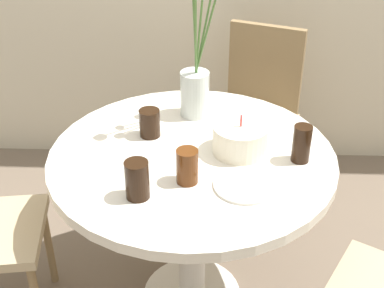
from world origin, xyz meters
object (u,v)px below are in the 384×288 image
Objects in this scene: chair_near_front at (257,107)px; side_plate at (245,185)px; drink_glass_0 at (187,166)px; drink_glass_1 at (137,180)px; drink_glass_3 at (150,123)px; flower_vase at (197,73)px; drink_glass_2 at (302,144)px; birthday_cake at (240,139)px.

chair_near_front is 1.03m from side_plate.
drink_glass_0 is 0.18m from drink_glass_1.
drink_glass_0 is 0.33m from drink_glass_3.
drink_glass_1 is at bearing -107.64° from flower_vase.
drink_glass_2 is at bearing 39.20° from side_plate.
flower_vase reaches higher than drink_glass_0.
flower_vase is at bearing 122.06° from birthday_cake.
chair_near_front reaches higher than drink_glass_2.
chair_near_front is 0.88m from drink_glass_2.
drink_glass_1 is (-0.15, -0.09, 0.00)m from drink_glass_0.
drink_glass_2 is (0.38, -0.31, -0.12)m from flower_vase.
side_plate is 1.51× the size of drink_glass_2.
chair_near_front is at bearing 82.99° from side_plate.
flower_vase reaches higher than drink_glass_2.
drink_glass_0 is at bearing -133.24° from birthday_cake.
drink_glass_2 is at bearing -13.67° from birthday_cake.
chair_near_front is 6.68× the size of drink_glass_2.
flower_vase is at bearing 42.58° from drink_glass_3.
drink_glass_2 is (0.21, -0.05, 0.02)m from birthday_cake.
chair_near_front reaches higher than side_plate.
chair_near_front reaches higher than drink_glass_3.
drink_glass_1 reaches higher than drink_glass_0.
birthday_cake reaches higher than drink_glass_2.
drink_glass_0 is (-0.31, -0.97, 0.28)m from chair_near_front.
flower_vase is 0.50m from drink_glass_2.
chair_near_front is 0.87m from drink_glass_3.
flower_vase is 5.67× the size of drink_glass_0.
drink_glass_3 is at bearing 164.37° from drink_glass_2.
birthday_cake is 1.44× the size of drink_glass_2.
flower_vase is 0.47m from drink_glass_0.
side_plate is 0.36m from drink_glass_1.
chair_near_front is 1.06m from drink_glass_0.
chair_near_front reaches higher than birthday_cake.
birthday_cake reaches higher than drink_glass_1.
side_plate is at bearing -70.20° from flower_vase.
chair_near_front is 0.84m from birthday_cake.
side_plate is at bearing 10.72° from drink_glass_1.
birthday_cake is 0.44m from drink_glass_1.
drink_glass_3 is at bearing 137.31° from side_plate.
drink_glass_2 reaches higher than drink_glass_3.
birthday_cake is 0.22m from side_plate.
drink_glass_2 is at bearing -39.84° from flower_vase.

